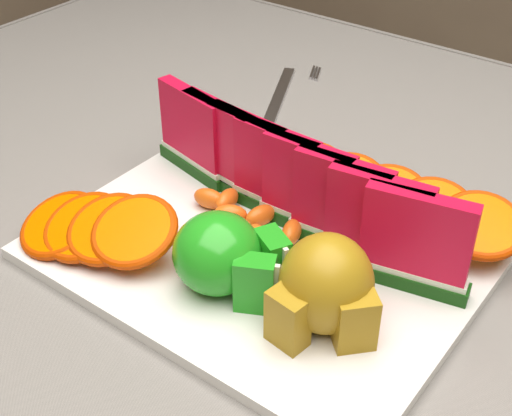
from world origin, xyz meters
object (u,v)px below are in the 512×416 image
object	(u,v)px
pear_cluster	(326,288)
fork	(283,93)
platter	(261,253)
apple_cluster	(225,256)

from	to	relation	value
pear_cluster	fork	bearing A→B (deg)	129.36
platter	pear_cluster	distance (m)	0.12
fork	platter	bearing A→B (deg)	-58.48
platter	apple_cluster	size ratio (longest dim) A/B	3.71
pear_cluster	fork	xyz separation A→B (m)	(-0.29, 0.35, -0.05)
platter	fork	bearing A→B (deg)	121.52
pear_cluster	fork	world-z (taller)	pear_cluster
platter	apple_cluster	xyz separation A→B (m)	(0.01, -0.06, 0.04)
apple_cluster	pear_cluster	distance (m)	0.10
apple_cluster	fork	xyz separation A→B (m)	(-0.19, 0.36, -0.04)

